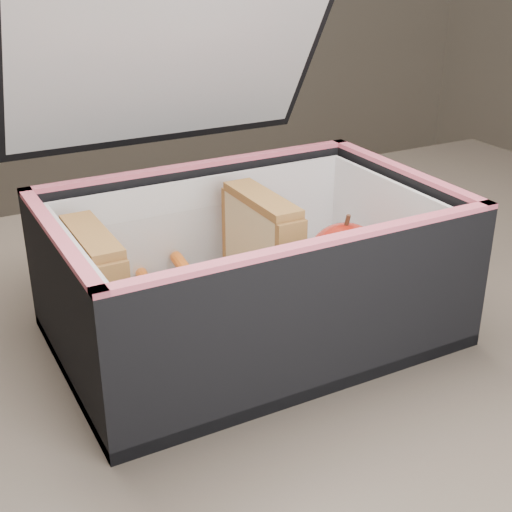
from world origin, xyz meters
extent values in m
cube|color=brown|center=(0.00, 0.00, 0.73)|extent=(1.20, 0.80, 0.03)
cube|color=#382D26|center=(0.55, 0.35, 0.36)|extent=(0.05, 0.05, 0.72)
cube|color=black|center=(0.00, 0.18, 0.95)|extent=(0.30, 0.11, 0.17)
cube|color=tan|center=(-0.13, 0.04, 0.81)|extent=(0.01, 0.08, 0.09)
cube|color=#D7627A|center=(-0.13, 0.04, 0.81)|extent=(0.01, 0.08, 0.08)
cube|color=tan|center=(-0.12, 0.04, 0.81)|extent=(0.01, 0.08, 0.09)
cube|color=brown|center=(-0.13, 0.04, 0.86)|extent=(0.02, 0.09, 0.01)
cube|color=tan|center=(0.00, 0.04, 0.81)|extent=(0.01, 0.09, 0.09)
cube|color=#D7627A|center=(0.01, 0.04, 0.81)|extent=(0.01, 0.08, 0.09)
cube|color=tan|center=(0.02, 0.04, 0.81)|extent=(0.01, 0.09, 0.09)
cube|color=brown|center=(0.01, 0.04, 0.86)|extent=(0.02, 0.09, 0.01)
cylinder|color=#DD550E|center=(-0.07, 0.06, 0.77)|extent=(0.02, 0.09, 0.01)
cylinder|color=#DD550E|center=(-0.07, 0.01, 0.78)|extent=(0.02, 0.09, 0.01)
cylinder|color=#DD550E|center=(-0.07, 0.00, 0.80)|extent=(0.02, 0.09, 0.01)
cylinder|color=#DD550E|center=(-0.06, 0.02, 0.77)|extent=(0.03, 0.09, 0.01)
cylinder|color=#DD550E|center=(-0.08, 0.07, 0.78)|extent=(0.03, 0.09, 0.01)
cylinder|color=#DD550E|center=(-0.07, 0.01, 0.80)|extent=(0.02, 0.09, 0.01)
cylinder|color=#DD550E|center=(-0.05, 0.02, 0.77)|extent=(0.01, 0.09, 0.01)
cylinder|color=#DD550E|center=(-0.07, 0.04, 0.78)|extent=(0.01, 0.09, 0.01)
cylinder|color=#DD550E|center=(-0.04, 0.06, 0.80)|extent=(0.02, 0.09, 0.01)
cube|color=white|center=(0.08, 0.03, 0.77)|extent=(0.10, 0.10, 0.01)
ellipsoid|color=maroon|center=(0.08, 0.02, 0.80)|extent=(0.07, 0.07, 0.06)
cylinder|color=#48291A|center=(0.08, 0.02, 0.84)|extent=(0.00, 0.01, 0.01)
camera|label=1|loc=(-0.24, -0.43, 1.05)|focal=50.00mm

